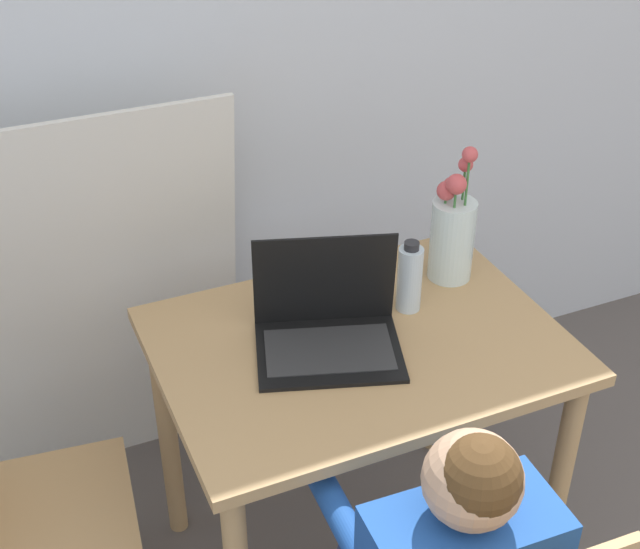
# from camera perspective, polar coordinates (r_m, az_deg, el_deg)

# --- Properties ---
(wall_back) EXTENTS (6.40, 0.05, 2.50)m
(wall_back) POSITION_cam_1_polar(r_m,az_deg,el_deg) (2.41, -2.96, 16.06)
(wall_back) COLOR silver
(wall_back) RESTS_ON ground_plane
(dining_table) EXTENTS (0.91, 0.67, 0.73)m
(dining_table) POSITION_cam_1_polar(r_m,az_deg,el_deg) (2.10, 2.45, -6.73)
(dining_table) COLOR tan
(dining_table) RESTS_ON ground_plane
(laptop) EXTENTS (0.38, 0.33, 0.25)m
(laptop) POSITION_cam_1_polar(r_m,az_deg,el_deg) (1.98, 0.45, -3.02)
(laptop) COLOR black
(laptop) RESTS_ON dining_table
(flower_vase) EXTENTS (0.11, 0.11, 0.36)m
(flower_vase) POSITION_cam_1_polar(r_m,az_deg,el_deg) (2.20, 8.47, 2.70)
(flower_vase) COLOR silver
(flower_vase) RESTS_ON dining_table
(water_bottle) EXTENTS (0.06, 0.06, 0.18)m
(water_bottle) POSITION_cam_1_polar(r_m,az_deg,el_deg) (2.09, 5.76, -0.21)
(water_bottle) COLOR silver
(water_bottle) RESTS_ON dining_table
(cardboard_panel) EXTENTS (0.89, 0.18, 1.16)m
(cardboard_panel) POSITION_cam_1_polar(r_m,az_deg,el_deg) (2.44, -15.37, -2.52)
(cardboard_panel) COLOR silver
(cardboard_panel) RESTS_ON ground_plane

